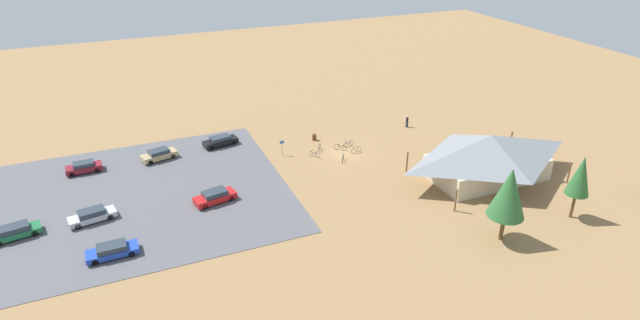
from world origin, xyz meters
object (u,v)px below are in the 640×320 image
Objects in this scene: bicycle_silver_yard_center at (319,148)px; car_black_by_curb at (220,141)px; pine_mideast at (509,193)px; bike_pavilion at (489,154)px; car_tan_mid_lot at (159,155)px; visitor_by_pavilion at (407,121)px; bicycle_green_yard_right at (493,141)px; car_silver_near_entry at (92,215)px; pine_center at (581,176)px; car_maroon_end_stall at (84,167)px; car_blue_inner_stall at (112,250)px; bicycle_purple_edge_north at (314,154)px; car_green_front_row at (15,232)px; bicycle_orange_yard_left at (465,145)px; car_red_back_corner at (215,196)px; bicycle_blue_edge_south at (349,144)px; bicycle_black_by_bin at (340,147)px; bicycle_teal_back_row at (343,158)px; bicycle_yellow_near_sign at (356,150)px; trash_bin at (314,137)px; bicycle_white_front_row at (513,147)px; lot_sign at (282,146)px.

car_black_by_curb is at bearing -28.96° from bicycle_silver_yard_center.
bike_pavilion is at bearing -122.29° from pine_mideast.
bike_pavilion reaches higher than car_black_by_curb.
visitor_by_pavilion is at bearing 175.15° from car_tan_mid_lot.
pine_mideast is 43.53m from car_tan_mid_lot.
car_silver_near_entry is (52.37, -0.48, 0.37)m from bicycle_green_yard_right.
car_maroon_end_stall is at bearing -33.01° from pine_center.
car_blue_inner_stall is at bearing -1.10° from bike_pavilion.
car_green_front_row is at bearing 8.98° from bicycle_purple_edge_north.
bicycle_orange_yard_left is at bearing 156.61° from car_black_by_curb.
car_red_back_corner is at bearing 174.84° from car_silver_near_entry.
car_green_front_row is (20.12, -0.94, -0.03)m from car_red_back_corner.
bicycle_blue_edge_south is 1.17× the size of bicycle_black_by_bin.
pine_center is 27.99m from bicycle_teal_back_row.
bicycle_black_by_bin is 1.05× the size of bicycle_orange_yard_left.
bike_pavilion is 2.31× the size of pine_center.
bicycle_yellow_near_sign is at bearing -159.90° from car_blue_inner_stall.
visitor_by_pavilion reaches higher than bicycle_black_by_bin.
bike_pavilion reaches higher than bicycle_black_by_bin.
pine_center reaches higher than trash_bin.
pine_center is at bearing 121.38° from bicycle_yellow_near_sign.
bicycle_silver_yard_center is at bearing -4.45° from bicycle_blue_edge_south.
bicycle_teal_back_row is 15.22m from visitor_by_pavilion.
car_tan_mid_lot reaches higher than bicycle_purple_edge_north.
trash_bin reaches higher than bicycle_yellow_near_sign.
car_black_by_curb is (16.48, -9.26, 0.35)m from bicycle_yellow_near_sign.
car_tan_mid_lot is (24.90, -8.09, 0.35)m from bicycle_yellow_near_sign.
car_green_front_row is at bearing 38.79° from car_tan_mid_lot.
trash_bin is 0.60× the size of bicycle_silver_yard_center.
bicycle_silver_yard_center is at bearing -131.25° from bicycle_purple_edge_north.
trash_bin is 38.35m from car_green_front_row.
visitor_by_pavilion reaches higher than bicycle_blue_edge_south.
bicycle_purple_edge_north is (4.07, 0.55, -0.04)m from bicycle_black_by_bin.
car_red_back_corner reaches higher than car_maroon_end_stall.
car_red_back_corner is 12.80m from car_blue_inner_stall.
bicycle_green_yard_right is 1.02× the size of bicycle_white_front_row.
bicycle_blue_edge_south is 1.74m from bicycle_black_by_bin.
car_silver_near_entry is (47.59, -19.03, -4.33)m from pine_center.
pine_mideast is at bearing 117.57° from lot_sign.
bicycle_silver_yard_center is 2.09m from bicycle_purple_edge_north.
car_silver_near_entry is 1.04× the size of car_blue_inner_stall.
trash_bin is 3.48m from bicycle_silver_yard_center.
car_black_by_curb reaches higher than car_blue_inner_stall.
lot_sign is 1.30× the size of bicycle_yellow_near_sign.
bicycle_white_front_row is 0.34× the size of car_maroon_end_stall.
car_silver_near_entry is at bearing 11.89° from visitor_by_pavilion.
lot_sign is 1.48× the size of bicycle_teal_back_row.
car_tan_mid_lot is at bearing -71.94° from car_red_back_corner.
car_green_front_row is at bearing 15.88° from trash_bin.
bicycle_silver_yard_center is 18.00m from car_red_back_corner.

